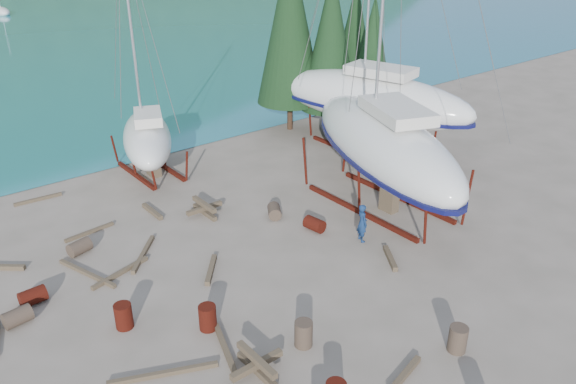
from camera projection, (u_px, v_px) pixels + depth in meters
ground at (297, 291)px, 20.30m from camera, size 600.00×600.00×0.00m
cypress_near_right at (331, 40)px, 33.29m from camera, size 3.60×3.60×10.00m
cypress_mid_right at (372, 57)px, 33.11m from camera, size 3.06×3.06×8.50m
cypress_back_left at (290, 23)px, 33.48m from camera, size 4.14×4.14×11.50m
cypress_far_right at (354, 41)px, 35.94m from camera, size 3.24×3.24×9.00m
moored_boat_mid at (1, 12)px, 82.04m from camera, size 2.00×5.00×6.05m
large_sailboat_near at (384, 143)px, 25.09m from camera, size 7.98×12.91×19.60m
large_sailboat_far at (371, 98)px, 31.67m from camera, size 6.67×12.66×19.21m
small_sailboat_shore at (147, 137)px, 29.04m from camera, size 5.32×8.02×12.31m
worker at (362, 223)px, 23.20m from camera, size 0.58×0.71×1.67m
drum_2 at (33, 296)px, 19.54m from camera, size 0.91×0.62×0.58m
drum_5 at (304, 334)px, 17.53m from camera, size 0.58×0.58×0.88m
drum_6 at (315, 224)px, 24.22m from camera, size 0.69×0.95×0.58m
drum_8 at (124, 316)px, 18.32m from camera, size 0.58×0.58×0.88m
drum_9 at (80, 247)px, 22.51m from camera, size 1.00×0.79×0.58m
drum_11 at (274, 211)px, 25.32m from camera, size 0.96×1.05×0.58m
drum_14 at (208, 317)px, 18.25m from camera, size 0.58×0.58×0.88m
drum_15 at (18, 317)px, 18.53m from camera, size 0.94×0.68×0.58m
drum_17 at (458, 339)px, 17.31m from camera, size 0.58×0.58×0.88m
timber_0 at (90, 232)px, 24.05m from camera, size 2.22×0.38×0.14m
timber_1 at (390, 258)px, 22.13m from camera, size 1.10×1.48×0.19m
timber_3 at (163, 374)px, 16.48m from camera, size 3.01×1.43×0.15m
timber_5 at (225, 348)px, 17.47m from camera, size 0.90×2.28×0.16m
timber_6 at (152, 211)px, 25.72m from camera, size 0.21×1.72×0.19m
timber_7 at (405, 374)px, 16.44m from camera, size 1.73×0.56×0.17m
timber_8 at (211, 270)px, 21.40m from camera, size 1.37×1.59×0.19m
timber_9 at (38, 199)px, 26.91m from camera, size 2.18×0.30×0.15m
timber_10 at (143, 254)px, 22.44m from camera, size 1.94×2.11×0.16m
timber_11 at (121, 273)px, 21.24m from camera, size 2.53×0.83×0.15m
timber_15 at (87, 273)px, 21.21m from camera, size 1.09×3.01×0.15m
timber_pile_fore at (257, 365)px, 16.49m from camera, size 1.80×1.80×0.60m
timber_pile_aft at (204, 208)px, 25.56m from camera, size 1.80×1.80×0.60m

